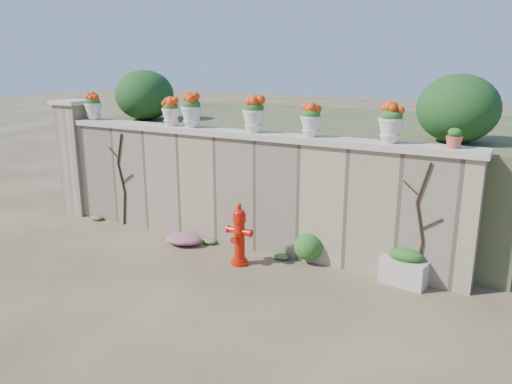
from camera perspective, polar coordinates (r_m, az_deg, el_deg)
The scene contains 21 objects.
ground at distance 7.97m, azimuth -8.58°, elevation -9.84°, with size 80.00×80.00×0.00m, color #4C3D26.
stone_wall at distance 9.03m, azimuth -1.85°, elevation 0.04°, with size 8.00×0.40×2.00m, color #9B8567.
wall_cap at distance 8.82m, azimuth -1.90°, elevation 6.64°, with size 8.10×0.52×0.10m, color beige.
gate_pillar at distance 11.63m, azimuth -19.69°, elevation 3.81°, with size 0.72×0.72×2.48m.
raised_fill at distance 11.82m, azimuth 6.21°, elevation 3.49°, with size 9.00×6.00×2.00m, color #384C23.
back_shrub_left at distance 11.64m, azimuth -12.60°, elevation 10.76°, with size 1.30×1.30×1.10m, color #143814.
back_shrub_right at distance 8.77m, azimuth 22.09°, elevation 8.83°, with size 1.30×1.30×1.10m, color #143814.
vine_left at distance 10.47m, azimuth -15.11°, elevation 1.54°, with size 0.60×0.04×1.91m.
vine_right at distance 7.72m, azimuth 18.27°, elevation -3.39°, with size 0.60×0.04×1.91m.
fire_hydrant at distance 8.25m, azimuth -1.92°, elevation -4.86°, with size 0.45×0.32×1.04m.
planter_box at distance 7.97m, azimuth 16.63°, elevation -8.27°, with size 0.73×0.49×0.57m.
green_shrub at distance 8.43m, azimuth 5.23°, elevation -5.96°, with size 0.68×0.61×0.64m, color #1E5119.
magenta_clump at distance 9.35m, azimuth -8.62°, elevation -5.27°, with size 0.88×0.59×0.24m, color #CD298E.
white_flowers at distance 9.36m, azimuth -9.47°, elevation -5.53°, with size 0.45×0.36×0.16m, color white.
urn_pot_0 at distance 11.04m, azimuth -18.12°, elevation 9.27°, with size 0.35×0.35×0.55m.
urn_pot_1 at distance 9.65m, azimuth -9.71°, elevation 9.02°, with size 0.34×0.34×0.53m.
urn_pot_2 at distance 9.35m, azimuth -7.37°, elevation 9.18°, with size 0.39×0.39×0.62m.
urn_pot_3 at distance 8.63m, azimuth -0.23°, elevation 8.85°, with size 0.39×0.39×0.62m.
urn_pot_4 at distance 8.17m, azimuth 6.31°, elevation 8.15°, with size 0.34×0.34×0.54m.
urn_pot_5 at distance 7.76m, azimuth 15.16°, elevation 7.59°, with size 0.38×0.38×0.60m.
terracotta_pot at distance 7.61m, azimuth 21.71°, elevation 5.64°, with size 0.23×0.23×0.27m.
Camera 1 is at (4.53, -5.67, 3.30)m, focal length 35.00 mm.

